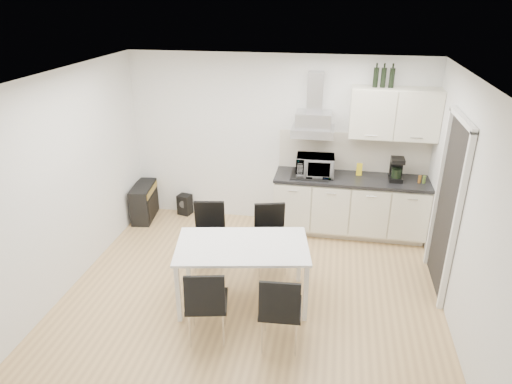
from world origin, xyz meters
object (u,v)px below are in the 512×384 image
guitar_amp (144,202)px  floor_speaker (185,204)px  chair_near_right (280,309)px  dining_table (242,251)px  chair_near_left (207,302)px  kitchenette (354,182)px  chair_far_left (209,238)px  chair_far_right (271,240)px

guitar_amp → floor_speaker: (0.59, 0.25, -0.12)m
chair_near_right → floor_speaker: bearing=121.7°
dining_table → chair_near_left: (-0.23, -0.69, -0.24)m
dining_table → floor_speaker: bearing=113.5°
kitchenette → chair_near_right: (-0.74, -2.59, -0.39)m
kitchenette → chair_far_left: bearing=-145.0°
dining_table → chair_near_right: bearing=-61.8°
chair_far_left → chair_far_right: (0.81, 0.08, 0.00)m
guitar_amp → kitchenette: bearing=-6.2°
kitchenette → guitar_amp: size_ratio=3.53×
chair_near_left → chair_near_right: 0.76m
chair_far_left → chair_far_right: same height
dining_table → chair_near_right: size_ratio=1.85×
chair_far_left → guitar_amp: (-1.42, 1.21, -0.15)m
chair_far_right → floor_speaker: bearing=-55.4°
kitchenette → floor_speaker: kitchenette is taller
dining_table → chair_near_right: chair_near_right is taller
chair_near_left → kitchenette: bearing=48.3°
chair_far_right → chair_far_left: bearing=-9.3°
dining_table → guitar_amp: dining_table is taller
dining_table → chair_far_right: (0.23, 0.71, -0.24)m
chair_near_left → guitar_amp: size_ratio=1.23×
chair_far_left → chair_near_right: size_ratio=1.00×
chair_near_right → chair_far_right: bearing=98.9°
chair_far_right → chair_near_left: same height
kitchenette → chair_near_left: size_ratio=2.86×
chair_far_left → chair_near_left: (0.35, -1.32, 0.00)m
chair_near_left → floor_speaker: 3.03m
chair_far_left → chair_far_right: size_ratio=1.00×
chair_far_left → dining_table: bearing=123.3°
chair_near_left → floor_speaker: chair_near_left is taller
dining_table → floor_speaker: (-1.41, 2.09, -0.51)m
guitar_amp → floor_speaker: bearing=15.2°
chair_far_left → guitar_amp: chair_far_left is taller
chair_far_right → guitar_amp: (-2.23, 1.13, -0.15)m
guitar_amp → floor_speaker: 0.65m
chair_far_right → guitar_amp: 2.51m
kitchenette → guitar_amp: bearing=-178.5°
floor_speaker → chair_far_left: bearing=-46.1°
kitchenette → chair_far_right: kitchenette is taller
chair_far_right → floor_speaker: chair_far_right is taller
kitchenette → chair_near_right: kitchenette is taller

